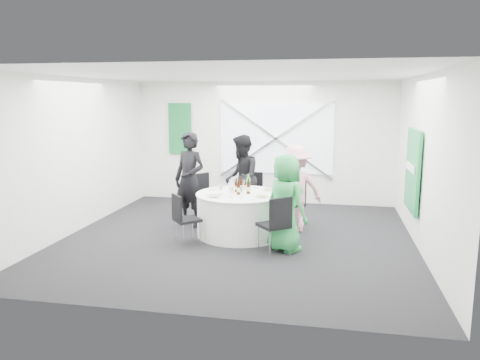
% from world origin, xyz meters
% --- Properties ---
extents(floor, '(6.00, 6.00, 0.00)m').
position_xyz_m(floor, '(0.00, 0.00, 0.00)').
color(floor, black).
rests_on(floor, ground).
extents(ceiling, '(6.00, 6.00, 0.00)m').
position_xyz_m(ceiling, '(0.00, 0.00, 2.80)').
color(ceiling, silver).
rests_on(ceiling, wall_back).
extents(wall_back, '(6.00, 0.00, 6.00)m').
position_xyz_m(wall_back, '(0.00, 3.00, 1.40)').
color(wall_back, white).
rests_on(wall_back, floor).
extents(wall_front, '(6.00, 0.00, 6.00)m').
position_xyz_m(wall_front, '(0.00, -3.00, 1.40)').
color(wall_front, white).
rests_on(wall_front, floor).
extents(wall_left, '(0.00, 6.00, 6.00)m').
position_xyz_m(wall_left, '(-3.00, 0.00, 1.40)').
color(wall_left, white).
rests_on(wall_left, floor).
extents(wall_right, '(0.00, 6.00, 6.00)m').
position_xyz_m(wall_right, '(3.00, 0.00, 1.40)').
color(wall_right, white).
rests_on(wall_right, floor).
extents(window_panel, '(2.60, 0.03, 1.60)m').
position_xyz_m(window_panel, '(0.30, 2.96, 1.50)').
color(window_panel, silver).
rests_on(window_panel, wall_back).
extents(window_brace_a, '(2.63, 0.05, 1.84)m').
position_xyz_m(window_brace_a, '(0.30, 2.92, 1.50)').
color(window_brace_a, silver).
rests_on(window_brace_a, window_panel).
extents(window_brace_b, '(2.63, 0.05, 1.84)m').
position_xyz_m(window_brace_b, '(0.30, 2.92, 1.50)').
color(window_brace_b, silver).
rests_on(window_brace_b, window_panel).
extents(green_banner, '(0.55, 0.04, 1.20)m').
position_xyz_m(green_banner, '(-2.00, 2.95, 1.70)').
color(green_banner, '#156A35').
rests_on(green_banner, wall_back).
extents(green_sign, '(0.05, 1.20, 1.40)m').
position_xyz_m(green_sign, '(2.94, 0.60, 1.20)').
color(green_sign, '#17833E').
rests_on(green_sign, wall_right).
extents(banquet_table, '(1.56, 1.56, 0.76)m').
position_xyz_m(banquet_table, '(0.00, 0.20, 0.38)').
color(banquet_table, white).
rests_on(banquet_table, floor).
extents(chair_back, '(0.43, 0.44, 0.94)m').
position_xyz_m(chair_back, '(0.01, 1.38, 0.55)').
color(chair_back, black).
rests_on(chair_back, floor).
extents(chair_back_left, '(0.62, 0.62, 0.97)m').
position_xyz_m(chair_back_left, '(-0.84, 0.85, 0.57)').
color(chair_back_left, black).
rests_on(chair_back_left, floor).
extents(chair_back_right, '(0.57, 0.57, 0.89)m').
position_xyz_m(chair_back_right, '(0.90, 0.99, 0.52)').
color(chair_back_right, black).
rests_on(chair_back_right, floor).
extents(chair_front_right, '(0.59, 0.59, 0.93)m').
position_xyz_m(chair_front_right, '(0.76, -0.74, 0.54)').
color(chair_front_right, black).
rests_on(chair_front_right, floor).
extents(chair_front_left, '(0.55, 0.55, 0.85)m').
position_xyz_m(chair_front_left, '(-0.82, -0.53, 0.50)').
color(chair_front_left, black).
rests_on(chair_front_left, floor).
extents(person_man_back_left, '(0.77, 0.64, 1.80)m').
position_xyz_m(person_man_back_left, '(-1.06, 0.62, 0.90)').
color(person_man_back_left, black).
rests_on(person_man_back_left, floor).
extents(person_man_back, '(0.59, 0.90, 1.72)m').
position_xyz_m(person_man_back, '(-0.17, 1.20, 0.86)').
color(person_man_back, black).
rests_on(person_man_back, floor).
extents(person_woman_pink, '(1.13, 0.86, 1.59)m').
position_xyz_m(person_woman_pink, '(0.94, 0.63, 0.80)').
color(person_woman_pink, pink).
rests_on(person_woman_pink, floor).
extents(person_woman_green, '(0.91, 0.87, 1.56)m').
position_xyz_m(person_woman_green, '(0.88, -0.50, 0.78)').
color(person_woman_green, green).
rests_on(person_woman_green, floor).
extents(plate_back, '(0.27, 0.27, 0.01)m').
position_xyz_m(plate_back, '(-0.06, 0.69, 0.77)').
color(plate_back, white).
rests_on(plate_back, banquet_table).
extents(plate_back_left, '(0.28, 0.28, 0.01)m').
position_xyz_m(plate_back_left, '(-0.49, 0.56, 0.77)').
color(plate_back_left, white).
rests_on(plate_back_left, banquet_table).
extents(plate_back_right, '(0.27, 0.27, 0.04)m').
position_xyz_m(plate_back_right, '(0.46, 0.55, 0.78)').
color(plate_back_right, white).
rests_on(plate_back_right, banquet_table).
extents(plate_front_right, '(0.28, 0.28, 0.04)m').
position_xyz_m(plate_front_right, '(0.43, -0.06, 0.78)').
color(plate_front_right, white).
rests_on(plate_front_right, banquet_table).
extents(plate_front_left, '(0.26, 0.26, 0.01)m').
position_xyz_m(plate_front_left, '(-0.42, -0.11, 0.77)').
color(plate_front_left, white).
rests_on(plate_front_left, banquet_table).
extents(napkin, '(0.22, 0.19, 0.05)m').
position_xyz_m(napkin, '(-0.37, -0.20, 0.80)').
color(napkin, white).
rests_on(napkin, plate_front_left).
extents(beer_bottle_a, '(0.06, 0.06, 0.26)m').
position_xyz_m(beer_bottle_a, '(-0.08, 0.29, 0.86)').
color(beer_bottle_a, '#351609').
rests_on(beer_bottle_a, banquet_table).
extents(beer_bottle_b, '(0.06, 0.06, 0.26)m').
position_xyz_m(beer_bottle_b, '(-0.01, 0.38, 0.86)').
color(beer_bottle_b, '#351609').
rests_on(beer_bottle_b, banquet_table).
extents(beer_bottle_c, '(0.06, 0.06, 0.28)m').
position_xyz_m(beer_bottle_c, '(0.15, 0.18, 0.87)').
color(beer_bottle_c, '#351609').
rests_on(beer_bottle_c, banquet_table).
extents(beer_bottle_d, '(0.06, 0.06, 0.28)m').
position_xyz_m(beer_bottle_d, '(-0.01, 0.09, 0.87)').
color(beer_bottle_d, '#351609').
rests_on(beer_bottle_d, banquet_table).
extents(green_water_bottle, '(0.08, 0.08, 0.33)m').
position_xyz_m(green_water_bottle, '(0.14, 0.24, 0.89)').
color(green_water_bottle, green).
rests_on(green_water_bottle, banquet_table).
extents(clear_water_bottle, '(0.08, 0.08, 0.27)m').
position_xyz_m(clear_water_bottle, '(-0.15, 0.18, 0.86)').
color(clear_water_bottle, white).
rests_on(clear_water_bottle, banquet_table).
extents(wine_glass_a, '(0.07, 0.07, 0.17)m').
position_xyz_m(wine_glass_a, '(-0.00, 0.57, 0.88)').
color(wine_glass_a, white).
rests_on(wine_glass_a, banquet_table).
extents(wine_glass_b, '(0.07, 0.07, 0.17)m').
position_xyz_m(wine_glass_b, '(0.09, -0.13, 0.88)').
color(wine_glass_b, white).
rests_on(wine_glass_b, banquet_table).
extents(wine_glass_c, '(0.07, 0.07, 0.17)m').
position_xyz_m(wine_glass_c, '(-0.25, 0.54, 0.88)').
color(wine_glass_c, white).
rests_on(wine_glass_c, banquet_table).
extents(wine_glass_d, '(0.07, 0.07, 0.17)m').
position_xyz_m(wine_glass_d, '(-0.15, 0.59, 0.88)').
color(wine_glass_d, white).
rests_on(wine_glass_d, banquet_table).
extents(wine_glass_e, '(0.07, 0.07, 0.17)m').
position_xyz_m(wine_glass_e, '(-0.09, -0.13, 0.88)').
color(wine_glass_e, white).
rests_on(wine_glass_e, banquet_table).
extents(wine_glass_f, '(0.07, 0.07, 0.17)m').
position_xyz_m(wine_glass_f, '(-0.30, 0.02, 0.88)').
color(wine_glass_f, white).
rests_on(wine_glass_f, banquet_table).
extents(fork_a, '(0.15, 0.03, 0.01)m').
position_xyz_m(fork_a, '(0.21, 0.73, 0.76)').
color(fork_a, silver).
rests_on(fork_a, banquet_table).
extents(knife_a, '(0.15, 0.03, 0.01)m').
position_xyz_m(knife_a, '(-0.22, 0.73, 0.76)').
color(knife_a, silver).
rests_on(knife_a, banquet_table).
extents(fork_b, '(0.10, 0.13, 0.01)m').
position_xyz_m(fork_b, '(0.55, 0.38, 0.76)').
color(fork_b, silver).
rests_on(fork_b, banquet_table).
extents(knife_b, '(0.09, 0.14, 0.01)m').
position_xyz_m(knife_b, '(0.38, 0.63, 0.76)').
color(knife_b, silver).
rests_on(knife_b, banquet_table).
extents(fork_c, '(0.08, 0.14, 0.01)m').
position_xyz_m(fork_c, '(-0.43, 0.58, 0.76)').
color(fork_c, silver).
rests_on(fork_c, banquet_table).
extents(knife_c, '(0.09, 0.14, 0.01)m').
position_xyz_m(knife_c, '(-0.56, 0.34, 0.76)').
color(knife_c, silver).
rests_on(knife_c, banquet_table).
extents(fork_d, '(0.11, 0.12, 0.01)m').
position_xyz_m(fork_d, '(0.30, -0.29, 0.76)').
color(fork_d, silver).
rests_on(fork_d, banquet_table).
extents(knife_d, '(0.10, 0.13, 0.01)m').
position_xyz_m(knife_d, '(0.54, -0.01, 0.76)').
color(knife_d, silver).
rests_on(knife_d, banquet_table).
extents(fork_e, '(0.11, 0.12, 0.01)m').
position_xyz_m(fork_e, '(-0.52, -0.06, 0.76)').
color(fork_e, silver).
rests_on(fork_e, banquet_table).
extents(knife_e, '(0.10, 0.13, 0.01)m').
position_xyz_m(knife_e, '(-0.33, -0.27, 0.76)').
color(knife_e, silver).
rests_on(knife_e, banquet_table).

